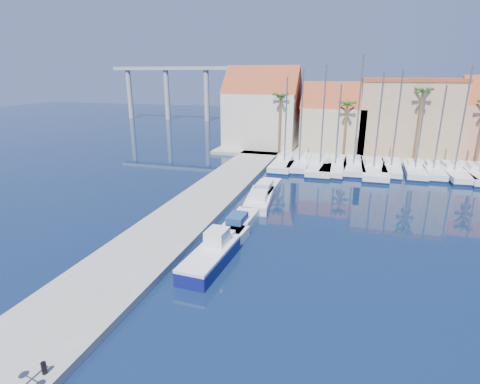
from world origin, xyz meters
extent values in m
plane|color=black|center=(0.00, 0.00, 0.00)|extent=(260.00, 260.00, 0.00)
cube|color=gray|center=(-9.00, 13.50, 0.25)|extent=(6.00, 77.00, 0.50)
cube|color=gray|center=(10.00, 48.00, 0.25)|extent=(54.00, 16.00, 0.50)
cylinder|color=black|center=(-6.71, -6.55, 0.78)|extent=(0.22, 0.22, 0.56)
cube|color=navy|center=(-3.62, 5.01, 0.48)|extent=(2.50, 6.47, 0.95)
cube|color=white|center=(-3.62, 5.01, 1.06)|extent=(2.50, 6.47, 0.21)
cube|color=white|center=(-3.54, 6.28, 1.64)|extent=(1.48, 1.78, 1.17)
cube|color=white|center=(-3.51, 7.97, 0.40)|extent=(2.27, 6.00, 0.80)
cube|color=white|center=(-3.55, 7.38, 1.10)|extent=(1.45, 2.15, 0.60)
cube|color=white|center=(-3.65, 12.11, 0.40)|extent=(2.11, 6.18, 0.80)
cube|color=navy|center=(-3.66, 11.50, 1.10)|extent=(1.43, 2.18, 0.60)
cube|color=white|center=(-3.51, 18.76, 0.40)|extent=(3.10, 7.56, 0.80)
cube|color=white|center=(-3.44, 18.03, 1.10)|extent=(1.90, 2.73, 0.60)
cube|color=white|center=(-3.67, 22.55, 0.40)|extent=(2.23, 6.75, 0.80)
cube|color=white|center=(-3.68, 21.88, 1.10)|extent=(1.54, 2.37, 0.60)
cube|color=white|center=(-3.79, 35.27, 0.50)|extent=(2.88, 10.97, 1.00)
cube|color=#0D1B45|center=(-3.79, 35.27, 0.18)|extent=(2.94, 11.03, 0.28)
cube|color=white|center=(-3.79, 36.37, 1.30)|extent=(2.00, 3.29, 0.60)
cylinder|color=slate|center=(-3.79, 34.72, 6.65)|extent=(0.20, 0.20, 11.29)
cube|color=white|center=(-1.80, 35.77, 0.50)|extent=(3.32, 10.66, 1.00)
cube|color=#0D1B45|center=(-1.80, 35.77, 0.18)|extent=(3.38, 10.72, 0.28)
cube|color=white|center=(-1.86, 36.82, 1.30)|extent=(2.09, 3.26, 0.60)
cylinder|color=slate|center=(-1.77, 35.24, 7.13)|extent=(0.20, 0.20, 12.26)
cube|color=white|center=(1.17, 35.04, 0.50)|extent=(3.36, 11.95, 1.00)
cube|color=#0D1B45|center=(1.17, 35.04, 0.18)|extent=(3.42, 12.01, 0.28)
cube|color=white|center=(1.14, 36.23, 1.30)|extent=(2.24, 3.61, 0.60)
cylinder|color=slate|center=(1.18, 34.45, 7.36)|extent=(0.20, 0.20, 12.72)
cube|color=white|center=(3.23, 35.41, 0.50)|extent=(3.78, 11.73, 1.00)
cube|color=#0D1B45|center=(3.23, 35.41, 0.18)|extent=(3.84, 11.79, 0.28)
cube|color=white|center=(3.31, 36.56, 1.30)|extent=(2.33, 3.60, 0.60)
cylinder|color=slate|center=(3.19, 34.84, 6.19)|extent=(0.20, 0.20, 10.38)
cube|color=white|center=(5.55, 36.03, 0.50)|extent=(3.13, 10.49, 1.00)
cube|color=#0D1B45|center=(5.55, 36.03, 0.18)|extent=(3.19, 10.56, 0.28)
cube|color=white|center=(5.51, 37.06, 1.30)|extent=(2.02, 3.19, 0.60)
cylinder|color=slate|center=(5.57, 35.51, 7.98)|extent=(0.20, 0.20, 13.97)
cube|color=white|center=(8.14, 35.07, 0.50)|extent=(3.26, 11.91, 1.00)
cube|color=#0D1B45|center=(8.14, 35.07, 0.18)|extent=(3.32, 11.97, 0.28)
cube|color=white|center=(8.12, 36.25, 1.30)|extent=(2.21, 3.59, 0.60)
cylinder|color=slate|center=(8.15, 34.47, 6.94)|extent=(0.20, 0.20, 11.88)
cube|color=white|center=(10.44, 36.20, 0.50)|extent=(2.98, 9.56, 1.00)
cube|color=#0D1B45|center=(10.44, 36.20, 0.18)|extent=(3.05, 9.62, 0.28)
cube|color=white|center=(10.49, 37.14, 1.30)|extent=(1.87, 2.92, 0.60)
cylinder|color=slate|center=(10.41, 35.73, 7.12)|extent=(0.20, 0.20, 12.23)
cube|color=white|center=(13.32, 36.02, 0.50)|extent=(2.78, 9.40, 1.00)
cube|color=#0D1B45|center=(13.32, 36.02, 0.18)|extent=(2.84, 9.46, 0.28)
cube|color=white|center=(13.36, 36.95, 1.30)|extent=(1.80, 2.86, 0.60)
cylinder|color=slate|center=(13.31, 35.56, 6.04)|extent=(0.20, 0.20, 10.08)
cube|color=white|center=(15.52, 36.10, 0.50)|extent=(2.31, 8.52, 1.00)
cube|color=#0D1B45|center=(15.52, 36.10, 0.18)|extent=(2.37, 8.59, 0.28)
cube|color=white|center=(15.53, 36.95, 1.30)|extent=(1.58, 2.57, 0.60)
cylinder|color=slate|center=(15.51, 35.68, 6.19)|extent=(0.20, 0.20, 10.37)
cube|color=white|center=(17.89, 36.16, 0.50)|extent=(3.42, 10.35, 1.00)
cube|color=#0D1B45|center=(17.89, 36.16, 0.18)|extent=(3.49, 10.42, 0.28)
cube|color=white|center=(17.81, 37.17, 1.30)|extent=(2.08, 3.19, 0.60)
cylinder|color=slate|center=(17.92, 35.65, 7.32)|extent=(0.20, 0.20, 12.65)
cube|color=white|center=(20.78, 36.09, 0.50)|extent=(3.51, 11.28, 1.00)
cube|color=#0D1B45|center=(20.78, 36.09, 0.18)|extent=(3.57, 11.35, 0.28)
cube|color=white|center=(20.84, 37.20, 1.30)|extent=(2.21, 3.45, 0.60)
cube|color=beige|center=(-10.00, 47.00, 5.00)|extent=(12.00, 9.00, 9.00)
cube|color=maroon|center=(-10.00, 47.00, 9.50)|extent=(12.30, 9.00, 9.00)
cube|color=#C2B089|center=(2.00, 47.00, 4.00)|extent=(10.00, 8.00, 7.00)
cube|color=maroon|center=(2.00, 47.00, 7.50)|extent=(10.30, 8.00, 8.00)
cube|color=tan|center=(13.00, 48.00, 6.00)|extent=(14.00, 10.00, 11.00)
cube|color=maroon|center=(13.00, 48.00, 11.75)|extent=(14.20, 10.20, 0.50)
cylinder|color=brown|center=(-6.00, 42.00, 5.00)|extent=(0.36, 0.36, 9.00)
sphere|color=#225919|center=(-6.00, 42.00, 9.35)|extent=(2.60, 2.60, 2.60)
cylinder|color=brown|center=(4.00, 42.00, 4.50)|extent=(0.36, 0.36, 8.00)
sphere|color=#225919|center=(4.00, 42.00, 8.35)|extent=(2.60, 2.60, 2.60)
cylinder|color=brown|center=(14.00, 42.00, 5.50)|extent=(0.36, 0.36, 10.00)
sphere|color=#225919|center=(14.00, 42.00, 10.35)|extent=(2.60, 2.60, 2.60)
cube|color=#9E9E99|center=(-38.00, 82.00, 14.00)|extent=(48.00, 2.20, 0.90)
cylinder|color=#9E9E99|center=(-58.00, 82.00, 7.00)|extent=(1.40, 1.40, 14.00)
cylinder|color=#9E9E99|center=(-46.00, 82.00, 7.00)|extent=(1.40, 1.40, 14.00)
cylinder|color=#9E9E99|center=(-34.00, 82.00, 7.00)|extent=(1.40, 1.40, 14.00)
cylinder|color=#9E9E99|center=(-22.00, 82.00, 7.00)|extent=(1.40, 1.40, 14.00)
camera|label=1|loc=(4.95, -16.48, 12.72)|focal=28.00mm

